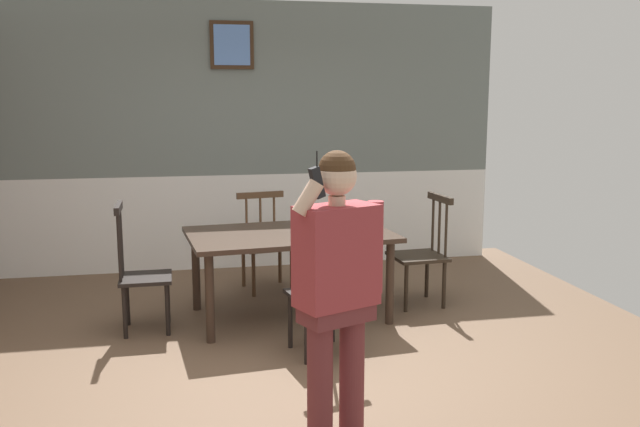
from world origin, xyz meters
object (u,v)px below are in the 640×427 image
Objects in this scene: dining_table at (290,241)px; person_figure at (338,278)px; chair_near_window at (266,243)px; chair_at_table_head at (140,273)px; chair_opposite_corner at (422,253)px; chair_by_doorway at (322,293)px.

person_figure is (-0.07, -2.15, 0.25)m from dining_table.
dining_table is 1.90× the size of chair_near_window.
chair_at_table_head is 2.47m from chair_opposite_corner.
person_figure reaches higher than dining_table.
chair_near_window reaches higher than dining_table.
chair_near_window is 3.09m from person_figure.
chair_near_window is at bearing 131.53° from chair_at_table_head.
chair_at_table_head reaches higher than chair_opposite_corner.
chair_at_table_head is at bearing 138.52° from chair_by_doorway.
person_figure reaches higher than chair_opposite_corner.
chair_at_table_head is (-1.13, -1.03, 0.02)m from chair_near_window.
chair_near_window is at bearing 54.86° from chair_opposite_corner.
chair_opposite_corner is at bearing 31.89° from chair_by_doorway.
chair_by_doorway is (0.10, -0.91, -0.19)m from dining_table.
dining_table is at bearing 86.54° from chair_near_window.
dining_table is 1.25m from chair_opposite_corner.
chair_by_doorway is at bearing 86.56° from chair_near_window.
chair_at_table_head reaches higher than chair_near_window.
chair_by_doorway is 0.93× the size of chair_at_table_head.
chair_at_table_head reaches higher than chair_by_doorway.
chair_by_doorway is 1.54m from chair_at_table_head.
chair_near_window is at bearing 95.92° from dining_table.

